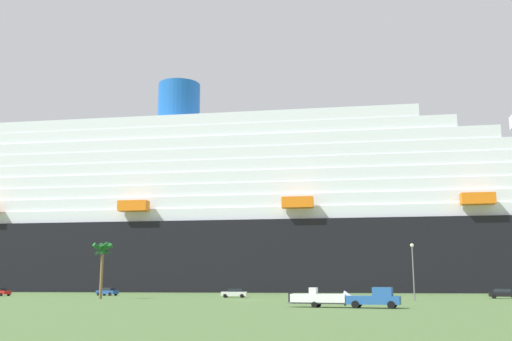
{
  "coord_description": "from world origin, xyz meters",
  "views": [
    {
      "loc": [
        22.32,
        -88.88,
        2.79
      ],
      "look_at": [
        -7.56,
        36.69,
        27.28
      ],
      "focal_mm": 41.17,
      "sensor_mm": 36.0,
      "label": 1
    }
  ],
  "objects_px": {
    "pickup_truck": "(376,298)",
    "parked_car_white_van": "(234,293)",
    "small_boat_on_trailer": "(325,299)",
    "street_lamp": "(413,263)",
    "parked_car_blue_suv": "(107,291)",
    "cruise_ship": "(297,222)",
    "palm_tree": "(102,253)",
    "parked_car_black_coupe": "(503,294)"
  },
  "relations": [
    {
      "from": "parked_car_white_van",
      "to": "parked_car_black_coupe",
      "type": "relative_size",
      "value": 0.98
    },
    {
      "from": "small_boat_on_trailer",
      "to": "palm_tree",
      "type": "distance_m",
      "value": 46.39
    },
    {
      "from": "street_lamp",
      "to": "parked_car_black_coupe",
      "type": "relative_size",
      "value": 1.77
    },
    {
      "from": "cruise_ship",
      "to": "street_lamp",
      "type": "xyz_separation_m",
      "value": [
        29.82,
        -73.05,
        -14.14
      ]
    },
    {
      "from": "small_boat_on_trailer",
      "to": "street_lamp",
      "type": "relative_size",
      "value": 1.0
    },
    {
      "from": "cruise_ship",
      "to": "small_boat_on_trailer",
      "type": "distance_m",
      "value": 103.74
    },
    {
      "from": "small_boat_on_trailer",
      "to": "palm_tree",
      "type": "height_order",
      "value": "palm_tree"
    },
    {
      "from": "pickup_truck",
      "to": "parked_car_blue_suv",
      "type": "height_order",
      "value": "pickup_truck"
    },
    {
      "from": "palm_tree",
      "to": "street_lamp",
      "type": "relative_size",
      "value": 1.09
    },
    {
      "from": "palm_tree",
      "to": "parked_car_white_van",
      "type": "height_order",
      "value": "palm_tree"
    },
    {
      "from": "pickup_truck",
      "to": "parked_car_white_van",
      "type": "relative_size",
      "value": 1.22
    },
    {
      "from": "pickup_truck",
      "to": "parked_car_white_van",
      "type": "distance_m",
      "value": 44.84
    },
    {
      "from": "pickup_truck",
      "to": "small_boat_on_trailer",
      "type": "bearing_deg",
      "value": 174.0
    },
    {
      "from": "pickup_truck",
      "to": "parked_car_blue_suv",
      "type": "xyz_separation_m",
      "value": [
        -54.76,
        45.19,
        -0.21
      ]
    },
    {
      "from": "pickup_truck",
      "to": "street_lamp",
      "type": "xyz_separation_m",
      "value": [
        4.72,
        27.69,
        4.45
      ]
    },
    {
      "from": "cruise_ship",
      "to": "street_lamp",
      "type": "bearing_deg",
      "value": -67.8
    },
    {
      "from": "parked_car_black_coupe",
      "to": "parked_car_blue_suv",
      "type": "distance_m",
      "value": 74.27
    },
    {
      "from": "cruise_ship",
      "to": "parked_car_blue_suv",
      "type": "height_order",
      "value": "cruise_ship"
    },
    {
      "from": "small_boat_on_trailer",
      "to": "parked_car_blue_suv",
      "type": "bearing_deg",
      "value": 137.81
    },
    {
      "from": "parked_car_white_van",
      "to": "parked_car_black_coupe",
      "type": "distance_m",
      "value": 45.52
    },
    {
      "from": "parked_car_white_van",
      "to": "palm_tree",
      "type": "bearing_deg",
      "value": -146.71
    },
    {
      "from": "cruise_ship",
      "to": "parked_car_white_van",
      "type": "distance_m",
      "value": 66.78
    },
    {
      "from": "parked_car_black_coupe",
      "to": "street_lamp",
      "type": "bearing_deg",
      "value": -136.58
    },
    {
      "from": "parked_car_black_coupe",
      "to": "palm_tree",
      "type": "bearing_deg",
      "value": -164.76
    },
    {
      "from": "small_boat_on_trailer",
      "to": "parked_car_black_coupe",
      "type": "relative_size",
      "value": 1.77
    },
    {
      "from": "small_boat_on_trailer",
      "to": "parked_car_black_coupe",
      "type": "distance_m",
      "value": 48.03
    },
    {
      "from": "street_lamp",
      "to": "parked_car_black_coupe",
      "type": "distance_m",
      "value": 20.78
    },
    {
      "from": "parked_car_blue_suv",
      "to": "parked_car_black_coupe",
      "type": "bearing_deg",
      "value": -2.77
    },
    {
      "from": "cruise_ship",
      "to": "small_boat_on_trailer",
      "type": "xyz_separation_m",
      "value": [
        19.55,
        -100.16,
        -18.67
      ]
    },
    {
      "from": "cruise_ship",
      "to": "parked_car_black_coupe",
      "type": "height_order",
      "value": "cruise_ship"
    },
    {
      "from": "pickup_truck",
      "to": "street_lamp",
      "type": "height_order",
      "value": "street_lamp"
    },
    {
      "from": "pickup_truck",
      "to": "parked_car_white_van",
      "type": "bearing_deg",
      "value": 125.16
    },
    {
      "from": "small_boat_on_trailer",
      "to": "parked_car_blue_suv",
      "type": "xyz_separation_m",
      "value": [
        -49.21,
        44.61,
        -0.13
      ]
    },
    {
      "from": "pickup_truck",
      "to": "parked_car_black_coupe",
      "type": "distance_m",
      "value": 45.92
    },
    {
      "from": "street_lamp",
      "to": "parked_car_white_van",
      "type": "bearing_deg",
      "value": 163.62
    },
    {
      "from": "cruise_ship",
      "to": "parked_car_white_van",
      "type": "xyz_separation_m",
      "value": [
        -0.72,
        -64.08,
        -18.8
      ]
    },
    {
      "from": "small_boat_on_trailer",
      "to": "street_lamp",
      "type": "distance_m",
      "value": 29.33
    },
    {
      "from": "pickup_truck",
      "to": "parked_car_black_coupe",
      "type": "relative_size",
      "value": 1.2
    },
    {
      "from": "small_boat_on_trailer",
      "to": "street_lamp",
      "type": "bearing_deg",
      "value": 69.26
    },
    {
      "from": "pickup_truck",
      "to": "small_boat_on_trailer",
      "type": "distance_m",
      "value": 5.58
    },
    {
      "from": "cruise_ship",
      "to": "pickup_truck",
      "type": "xyz_separation_m",
      "value": [
        25.1,
        -100.74,
        -18.59
      ]
    },
    {
      "from": "cruise_ship",
      "to": "parked_car_black_coupe",
      "type": "relative_size",
      "value": 62.4
    }
  ]
}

